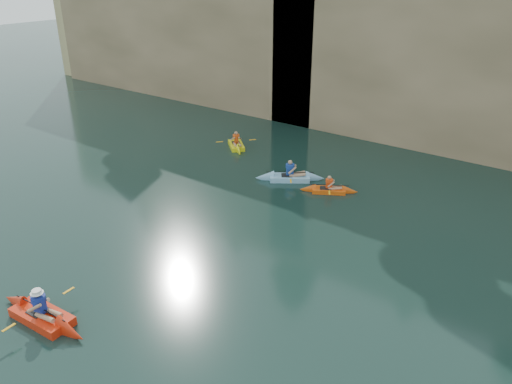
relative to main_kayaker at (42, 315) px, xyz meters
The scene contains 10 objects.
ground 3.62m from the main_kayaker, ahead, with size 160.00×160.00×0.00m, color black.
cliff 31.04m from the main_kayaker, 83.20° to the left, with size 70.00×16.00×12.00m, color tan.
cliff_slab_west 28.60m from the main_kayaker, 125.62° to the left, with size 26.00×2.40×10.56m, color tan.
cliff_slab_center 24.19m from the main_kayaker, 76.22° to the left, with size 24.00×2.40×11.40m, color tan.
sea_cave_west 26.54m from the main_kayaker, 122.92° to the left, with size 4.50×1.00×4.00m, color black.
sea_cave_center 22.28m from the main_kayaker, 91.01° to the left, with size 3.50×1.00×3.20m, color black.
main_kayaker is the anchor object (origin of this frame).
kayaker_orange 13.84m from the main_kayaker, 79.35° to the left, with size 2.74×1.95×1.06m.
kayaker_yellow 16.69m from the main_kayaker, 107.34° to the left, with size 2.70×2.57×1.23m.
kayaker_ltblue_mid 13.71m from the main_kayaker, 88.92° to the left, with size 3.35×2.69×1.35m.
Camera 1 is at (9.06, -6.29, 10.17)m, focal length 35.00 mm.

